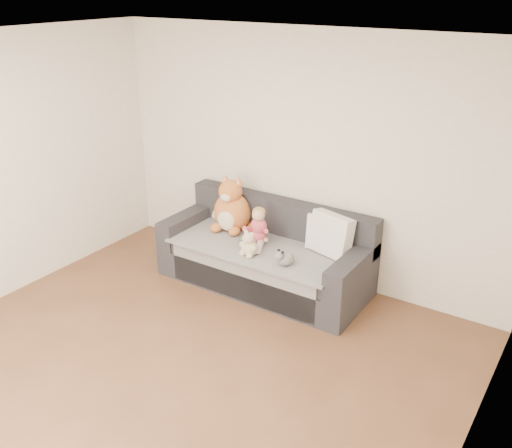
{
  "coord_description": "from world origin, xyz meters",
  "views": [
    {
      "loc": [
        2.71,
        -2.49,
        3.01
      ],
      "look_at": [
        -0.15,
        1.87,
        0.75
      ],
      "focal_mm": 40.0,
      "sensor_mm": 36.0,
      "label": 1
    }
  ],
  "objects_px": {
    "teddy_bear": "(249,246)",
    "sippy_cup": "(243,242)",
    "plush_cat": "(232,209)",
    "sofa": "(266,256)",
    "toddler": "(258,229)"
  },
  "relations": [
    {
      "from": "teddy_bear",
      "to": "sofa",
      "type": "bearing_deg",
      "value": 101.71
    },
    {
      "from": "sofa",
      "to": "sippy_cup",
      "type": "distance_m",
      "value": 0.34
    },
    {
      "from": "sofa",
      "to": "plush_cat",
      "type": "bearing_deg",
      "value": 170.01
    },
    {
      "from": "toddler",
      "to": "plush_cat",
      "type": "relative_size",
      "value": 0.63
    },
    {
      "from": "plush_cat",
      "to": "sippy_cup",
      "type": "bearing_deg",
      "value": -49.14
    },
    {
      "from": "sofa",
      "to": "teddy_bear",
      "type": "bearing_deg",
      "value": -86.77
    },
    {
      "from": "teddy_bear",
      "to": "sippy_cup",
      "type": "distance_m",
      "value": 0.21
    },
    {
      "from": "toddler",
      "to": "teddy_bear",
      "type": "relative_size",
      "value": 1.51
    },
    {
      "from": "sofa",
      "to": "plush_cat",
      "type": "distance_m",
      "value": 0.64
    },
    {
      "from": "sofa",
      "to": "sippy_cup",
      "type": "relative_size",
      "value": 20.15
    },
    {
      "from": "plush_cat",
      "to": "sofa",
      "type": "bearing_deg",
      "value": -17.87
    },
    {
      "from": "toddler",
      "to": "teddy_bear",
      "type": "distance_m",
      "value": 0.3
    },
    {
      "from": "sippy_cup",
      "to": "teddy_bear",
      "type": "bearing_deg",
      "value": -38.23
    },
    {
      "from": "plush_cat",
      "to": "teddy_bear",
      "type": "bearing_deg",
      "value": -48.21
    },
    {
      "from": "sippy_cup",
      "to": "plush_cat",
      "type": "bearing_deg",
      "value": 138.74
    }
  ]
}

